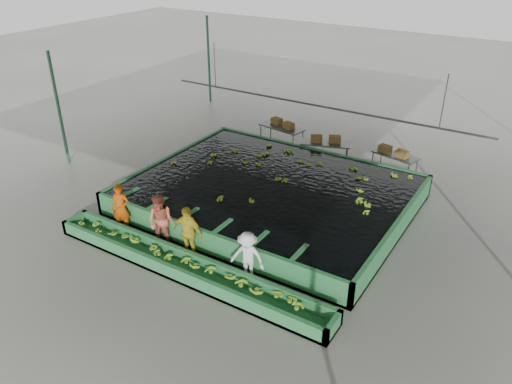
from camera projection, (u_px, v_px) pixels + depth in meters
The scene contains 21 objects.
ground at pixel (249, 222), 18.04m from camera, with size 80.00×80.00×0.00m, color gray.
shed_roof at pixel (248, 86), 15.69m from camera, with size 20.00×22.00×0.04m, color #9C9C9C.
shed_posts at pixel (248, 159), 16.87m from camera, with size 20.00×22.00×5.00m, color #29613F, non-canonical shape.
flotation_tank at pixel (270, 194), 18.95m from camera, with size 10.00×8.00×0.90m, color #2D7940, non-canonical shape.
tank_water at pixel (270, 185), 18.76m from camera, with size 9.70×7.70×0.00m, color black.
sorting_trough at pixel (185, 267), 15.23m from camera, with size 10.00×1.00×0.50m, color #2D7940, non-canonical shape.
cableway_rail at pixel (314, 105), 20.37m from camera, with size 0.08×0.08×14.00m, color #59605B.
rail_hanger_left at pixel (215, 65), 22.25m from camera, with size 0.04×0.04×2.00m, color #59605B.
rail_hanger_right at pixel (444, 102), 17.56m from camera, with size 0.04×0.04×2.00m, color #59605B.
worker_a at pixel (121, 208), 17.14m from camera, with size 0.65×0.42×1.77m, color #C14708.
worker_b at pixel (161, 222), 16.25m from camera, with size 0.92×0.72×1.89m, color #D0644A.
worker_c at pixel (187, 232), 15.75m from camera, with size 1.07×0.44×1.82m, color gold.
worker_d at pixel (247, 257), 14.73m from camera, with size 1.06×0.61×1.64m, color white.
packing_table_left at pixel (281, 136), 24.07m from camera, with size 2.19×0.88×1.00m, color #59605B, non-canonical shape.
packing_table_mid at pixel (325, 152), 22.37m from camera, with size 2.16×0.87×0.98m, color #59605B, non-canonical shape.
packing_table_right at pixel (394, 164), 21.41m from camera, with size 1.94×0.77×0.88m, color #59605B, non-canonical shape.
box_stack_left at pixel (282, 126), 23.90m from camera, with size 1.33×0.37×0.29m, color brown, non-canonical shape.
box_stack_mid at pixel (325, 142), 22.18m from camera, with size 1.32×0.37×0.28m, color brown, non-canonical shape.
box_stack_right at pixel (393, 154), 21.21m from camera, with size 1.33×0.37×0.29m, color brown, non-canonical shape.
floating_bananas at pixel (281, 177), 19.36m from camera, with size 8.34×5.68×0.11m, color #76AC25, non-canonical shape.
trough_bananas at pixel (184, 263), 15.16m from camera, with size 8.54×0.57×0.11m, color #76AC25, non-canonical shape.
Camera 1 is at (8.42, -12.92, 9.43)m, focal length 35.00 mm.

